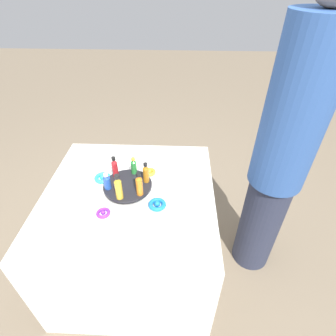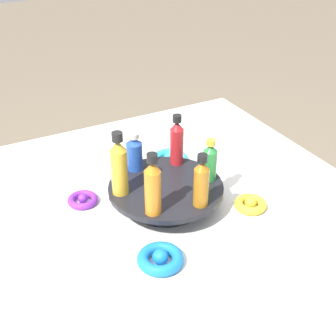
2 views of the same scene
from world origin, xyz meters
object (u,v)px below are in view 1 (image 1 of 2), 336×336
bottle_gold (118,188)px  ribbon_bow_purple (103,213)px  ribbon_bow_blue (157,204)px  ribbon_bow_teal (103,178)px  bottle_blue (107,182)px  display_stand (128,187)px  bottle_orange (139,185)px  bottle_red (115,168)px  bottle_green (134,166)px  bottle_amber (146,173)px  ribbon_bow_gold (149,172)px  person_figure (281,159)px

bottle_gold → ribbon_bow_purple: 0.16m
bottle_gold → ribbon_bow_blue: bearing=-89.5°
ribbon_bow_purple → ribbon_bow_teal: bearing=14.2°
bottle_blue → ribbon_bow_blue: size_ratio=1.03×
display_stand → bottle_orange: size_ratio=1.89×
display_stand → bottle_red: bearing=47.7°
bottle_blue → bottle_red: bearing=-12.3°
bottle_green → bottle_amber: bottle_amber is taller
display_stand → ribbon_bow_blue: bearing=-120.8°
ribbon_bow_blue → ribbon_bow_gold: 0.28m
bottle_blue → ribbon_bow_blue: bearing=-104.4°
bottle_amber → person_figure: size_ratio=0.07×
ribbon_bow_blue → ribbon_bow_purple: bearing=104.2°
bottle_green → person_figure: (0.00, -0.82, 0.08)m
bottle_amber → ribbon_bow_blue: bottle_amber is taller
bottle_red → ribbon_bow_teal: 0.14m
ribbon_bow_teal → bottle_amber: bearing=-104.4°
bottle_gold → bottle_amber: (0.14, -0.12, -0.01)m
bottle_red → bottle_orange: bearing=-132.3°
bottle_blue → person_figure: size_ratio=0.05×
ribbon_bow_gold → bottle_red: bearing=118.9°
display_stand → bottle_amber: bottle_amber is taller
bottle_orange → bottle_blue: bearing=77.7°
bottle_amber → bottle_green: bearing=47.7°
bottle_gold → bottle_orange: 0.11m
ribbon_bow_gold → bottle_orange: bearing=174.4°
bottle_orange → ribbon_bow_teal: bearing=55.2°
bottle_green → bottle_amber: bearing=-132.3°
display_stand → bottle_orange: 0.14m
bottle_gold → ribbon_bow_blue: (0.00, -0.20, -0.11)m
ribbon_bow_purple → ribbon_bow_gold: (0.34, -0.21, 0.00)m
ribbon_bow_teal → person_figure: bearing=-89.7°
display_stand → bottle_red: (0.07, 0.08, 0.08)m
ribbon_bow_gold → display_stand: bearing=149.2°
bottle_gold → display_stand: bearing=-12.3°
bottle_amber → ribbon_bow_gold: bearing=-0.4°
ribbon_bow_teal → ribbon_bow_purple: 0.28m
ribbon_bow_teal → ribbon_bow_purple: ribbon_bow_teal is taller
bottle_orange → ribbon_bow_teal: (0.17, 0.25, -0.11)m
ribbon_bow_teal → person_figure: size_ratio=0.05×
ribbon_bow_blue → person_figure: 0.72m
person_figure → ribbon_bow_gold: bearing=-12.3°
bottle_gold → bottle_amber: 0.19m
bottle_green → bottle_blue: (-0.14, 0.12, -0.00)m
bottle_gold → ribbon_bow_gold: (0.28, -0.13, -0.12)m
bottle_red → person_figure: bearing=-87.8°
bottle_orange → ribbon_bow_blue: (-0.03, -0.09, -0.11)m
ribbon_bow_teal → ribbon_bow_gold: ribbon_bow_teal is taller
bottle_red → ribbon_bow_blue: size_ratio=1.38×
bottle_gold → ribbon_bow_gold: bearing=-24.4°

